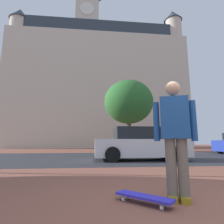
% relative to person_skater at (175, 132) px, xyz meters
% --- Properties ---
extents(ground_plane, '(120.00, 120.00, 0.00)m').
position_rel_person_skater_xyz_m(ground_plane, '(0.22, 9.50, -0.96)').
color(ground_plane, brown).
extents(street_asphalt_strip, '(120.00, 8.76, 0.00)m').
position_rel_person_skater_xyz_m(street_asphalt_strip, '(0.22, 7.94, -0.96)').
color(street_asphalt_strip, '#2D2D33').
rests_on(street_asphalt_strip, ground_plane).
extents(landmark_building, '(29.75, 14.11, 33.86)m').
position_rel_person_skater_xyz_m(landmark_building, '(-0.57, 31.25, 9.97)').
color(landmark_building, beige).
rests_on(landmark_building, ground_plane).
extents(person_skater, '(0.58, 0.38, 1.73)m').
position_rel_person_skater_xyz_m(person_skater, '(0.00, 0.00, 0.00)').
color(person_skater, '#706656').
rests_on(person_skater, ground_plane).
extents(skateboard, '(0.72, 0.70, 0.11)m').
position_rel_person_skater_xyz_m(skateboard, '(-0.51, -0.06, -0.88)').
color(skateboard, '#332DD9').
rests_on(skateboard, ground_plane).
extents(car_white, '(4.31, 2.05, 1.51)m').
position_rel_person_skater_xyz_m(car_white, '(1.03, 6.02, -0.24)').
color(car_white, silver).
rests_on(car_white, ground_plane).
extents(tree_curb_far, '(4.78, 4.78, 6.92)m').
position_rel_person_skater_xyz_m(tree_curb_far, '(2.21, 14.66, 3.79)').
color(tree_curb_far, brown).
rests_on(tree_curb_far, ground_plane).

